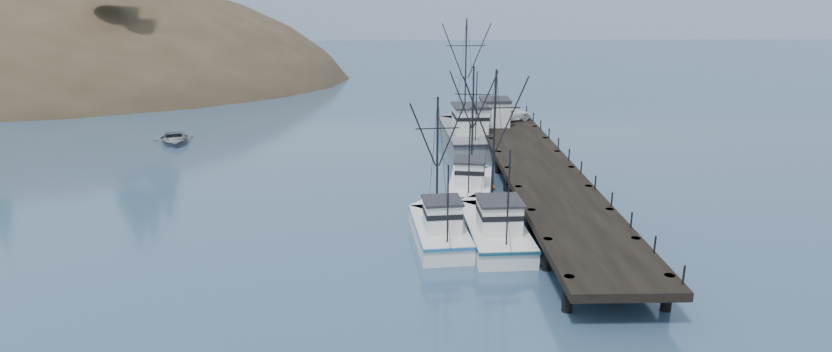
{
  "coord_description": "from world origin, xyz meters",
  "views": [
    {
      "loc": [
        2.84,
        -34.06,
        16.64
      ],
      "look_at": [
        3.91,
        12.12,
        2.5
      ],
      "focal_mm": 28.0,
      "sensor_mm": 36.0,
      "label": 1
    }
  ],
  "objects_px": {
    "work_vessel": "(466,133)",
    "pickup_truck": "(507,113)",
    "motorboat": "(174,143)",
    "pier": "(539,171)",
    "trawler_near": "(494,227)",
    "trawler_far": "(470,184)",
    "trawler_mid": "(439,228)",
    "pier_shed": "(495,112)"
  },
  "relations": [
    {
      "from": "work_vessel",
      "to": "pickup_truck",
      "type": "relative_size",
      "value": 2.89
    },
    {
      "from": "motorboat",
      "to": "pickup_truck",
      "type": "bearing_deg",
      "value": -18.17
    },
    {
      "from": "pier",
      "to": "trawler_near",
      "type": "bearing_deg",
      "value": -116.62
    },
    {
      "from": "pier",
      "to": "work_vessel",
      "type": "bearing_deg",
      "value": 106.13
    },
    {
      "from": "trawler_near",
      "to": "trawler_far",
      "type": "bearing_deg",
      "value": 93.57
    },
    {
      "from": "trawler_mid",
      "to": "pier",
      "type": "bearing_deg",
      "value": 49.49
    },
    {
      "from": "work_vessel",
      "to": "motorboat",
      "type": "xyz_separation_m",
      "value": [
        -30.68,
        1.52,
        -1.23
      ]
    },
    {
      "from": "work_vessel",
      "to": "trawler_mid",
      "type": "bearing_deg",
      "value": -99.65
    },
    {
      "from": "pier",
      "to": "trawler_near",
      "type": "xyz_separation_m",
      "value": [
        -5.07,
        -10.12,
        -0.87
      ]
    },
    {
      "from": "trawler_far",
      "to": "motorboat",
      "type": "bearing_deg",
      "value": 149.25
    },
    {
      "from": "trawler_mid",
      "to": "motorboat",
      "type": "distance_m",
      "value": 37.75
    },
    {
      "from": "pier",
      "to": "trawler_near",
      "type": "distance_m",
      "value": 11.35
    },
    {
      "from": "trawler_near",
      "to": "work_vessel",
      "type": "xyz_separation_m",
      "value": [
        0.66,
        25.38,
        0.41
      ]
    },
    {
      "from": "trawler_far",
      "to": "work_vessel",
      "type": "relative_size",
      "value": 0.67
    },
    {
      "from": "trawler_mid",
      "to": "work_vessel",
      "type": "distance_m",
      "value": 25.86
    },
    {
      "from": "trawler_far",
      "to": "pickup_truck",
      "type": "relative_size",
      "value": 1.93
    },
    {
      "from": "trawler_near",
      "to": "pier_shed",
      "type": "height_order",
      "value": "trawler_near"
    },
    {
      "from": "pier_shed",
      "to": "motorboat",
      "type": "relative_size",
      "value": 0.55
    },
    {
      "from": "pier",
      "to": "trawler_far",
      "type": "bearing_deg",
      "value": -172.56
    },
    {
      "from": "trawler_mid",
      "to": "motorboat",
      "type": "bearing_deg",
      "value": 134.29
    },
    {
      "from": "trawler_far",
      "to": "pier_shed",
      "type": "distance_m",
      "value": 17.13
    },
    {
      "from": "trawler_near",
      "to": "work_vessel",
      "type": "height_order",
      "value": "work_vessel"
    },
    {
      "from": "pier_shed",
      "to": "pickup_truck",
      "type": "height_order",
      "value": "pier_shed"
    },
    {
      "from": "pier",
      "to": "pickup_truck",
      "type": "bearing_deg",
      "value": 89.62
    },
    {
      "from": "trawler_mid",
      "to": "pier_shed",
      "type": "height_order",
      "value": "trawler_mid"
    },
    {
      "from": "pier",
      "to": "trawler_mid",
      "type": "xyz_separation_m",
      "value": [
        -8.75,
        -10.24,
        -0.87
      ]
    },
    {
      "from": "pier",
      "to": "motorboat",
      "type": "relative_size",
      "value": 7.59
    },
    {
      "from": "pier",
      "to": "trawler_mid",
      "type": "relative_size",
      "value": 4.5
    },
    {
      "from": "trawler_mid",
      "to": "motorboat",
      "type": "height_order",
      "value": "trawler_mid"
    },
    {
      "from": "trawler_near",
      "to": "pier_shed",
      "type": "xyz_separation_m",
      "value": [
        3.57,
        25.79,
        2.6
      ]
    },
    {
      "from": "trawler_mid",
      "to": "pier_shed",
      "type": "xyz_separation_m",
      "value": [
        7.25,
        25.91,
        2.6
      ]
    },
    {
      "from": "pier",
      "to": "motorboat",
      "type": "bearing_deg",
      "value": 154.45
    },
    {
      "from": "trawler_near",
      "to": "trawler_mid",
      "type": "distance_m",
      "value": 3.68
    },
    {
      "from": "motorboat",
      "to": "trawler_near",
      "type": "bearing_deg",
      "value": -61.93
    },
    {
      "from": "pier_shed",
      "to": "pickup_truck",
      "type": "bearing_deg",
      "value": 54.59
    },
    {
      "from": "work_vessel",
      "to": "trawler_near",
      "type": "bearing_deg",
      "value": -91.48
    },
    {
      "from": "trawler_near",
      "to": "trawler_far",
      "type": "height_order",
      "value": "trawler_near"
    },
    {
      "from": "trawler_far",
      "to": "pier_shed",
      "type": "xyz_separation_m",
      "value": [
        4.16,
        16.41,
        2.6
      ]
    },
    {
      "from": "pier",
      "to": "pier_shed",
      "type": "bearing_deg",
      "value": 95.47
    },
    {
      "from": "pickup_truck",
      "to": "pier_shed",
      "type": "bearing_deg",
      "value": 119.92
    },
    {
      "from": "trawler_mid",
      "to": "pickup_truck",
      "type": "height_order",
      "value": "trawler_mid"
    },
    {
      "from": "trawler_near",
      "to": "pickup_truck",
      "type": "height_order",
      "value": "trawler_near"
    }
  ]
}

